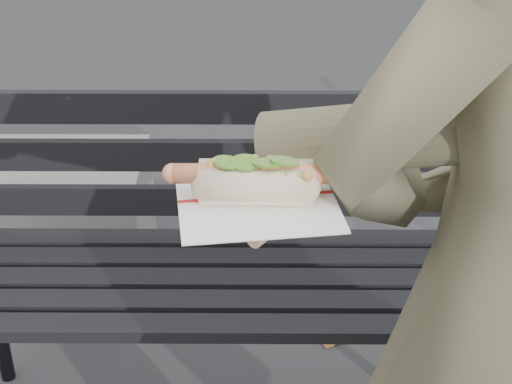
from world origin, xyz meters
TOP-DOWN VIEW (x-y plane):
  - park_bench at (-0.10, 0.80)m, footprint 1.50×0.44m
  - held_hotdog at (0.16, 0.07)m, footprint 0.62×0.30m

SIDE VIEW (x-z plane):
  - park_bench at x=-0.10m, z-range 0.08..0.96m
  - held_hotdog at x=0.16m, z-range 1.05..1.24m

